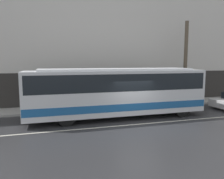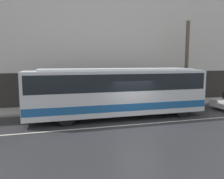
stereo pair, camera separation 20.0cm
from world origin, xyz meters
The scene contains 6 objects.
ground_plane centered at (0.00, 0.00, 0.00)m, with size 60.00×60.00×0.00m, color #2D2D30.
sidewalk centered at (0.00, 5.20, 0.08)m, with size 60.00×2.41×0.16m.
building_facade centered at (0.00, 6.55, 5.71)m, with size 60.00×0.35×11.83m.
lane_stripe centered at (0.00, 0.00, 0.00)m, with size 54.00×0.14×0.01m.
transit_bus centered at (-0.64, 1.95, 1.82)m, with size 11.58×2.61×3.23m.
utility_pole_near centered at (6.44, 4.84, 3.62)m, with size 0.31×0.31×6.92m.
Camera 1 is at (-4.94, -11.55, 3.64)m, focal length 35.00 mm.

